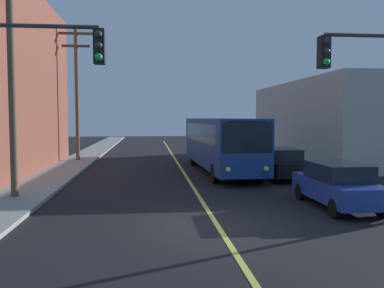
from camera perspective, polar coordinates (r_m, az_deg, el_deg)
The scene contains 12 objects.
ground_plane at distance 12.45m, azimuth 3.62°, elevation -11.41°, with size 120.00×120.00×0.00m, color black.
sidewalk_left at distance 22.68m, azimuth -19.37°, elevation -4.54°, with size 2.50×90.00×0.15m, color gray.
sidewalk_right at distance 23.95m, azimuth 16.84°, elevation -4.06°, with size 2.50×90.00×0.15m, color gray.
lane_stripe_center at distance 27.12m, azimuth -1.73°, elevation -3.16°, with size 0.16×60.00×0.01m, color #D8CC4C.
building_right_warehouse at distance 34.41m, azimuth 22.67°, elevation 2.96°, with size 12.00×18.17×5.93m.
city_bus at distance 24.37m, azimuth 3.94°, elevation 0.34°, with size 2.96×12.22×3.20m.
parked_car_blue at distance 15.61m, azimuth 19.80°, elevation -5.37°, with size 1.82×4.40×1.62m.
parked_car_black at distance 22.14m, azimuth 12.40°, elevation -2.61°, with size 1.85×4.41×1.62m.
utility_pole_near at distance 17.43m, azimuth -24.10°, elevation 11.04°, with size 2.40×0.28×9.84m.
utility_pole_mid at distance 31.00m, azimuth -15.90°, elevation 7.82°, with size 2.40×0.28×9.79m.
traffic_signal_left_corner at distance 12.58m, azimuth -21.85°, elevation 8.27°, with size 3.75×0.48×6.00m.
traffic_signal_right_corner at distance 14.46m, azimuth 25.17°, elevation 7.55°, with size 3.75×0.48×6.00m.
Camera 1 is at (-2.04, -11.85, 3.25)m, focal length 37.92 mm.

